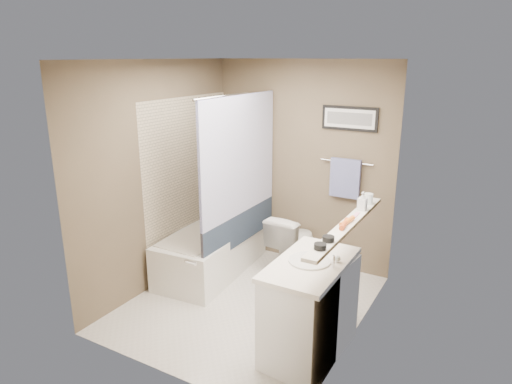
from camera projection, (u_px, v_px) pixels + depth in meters
The scene contains 34 objects.
ground at pixel (249, 303), 4.67m from camera, with size 2.50×2.50×0.00m, color silver.
ceiling at pixel (248, 62), 3.98m from camera, with size 2.20×2.50×0.04m, color silver.
wall_back at pixel (301, 165), 5.35m from camera, with size 2.20×0.04×2.40m, color brown.
wall_front at pixel (162, 233), 3.30m from camera, with size 2.20×0.04×2.40m, color brown.
wall_left at pixel (161, 177), 4.83m from camera, with size 0.04×2.50×2.40m, color brown.
wall_right at pixel (359, 209), 3.81m from camera, with size 0.04×2.50×2.40m, color brown.
tile_surround at pixel (190, 184), 5.31m from camera, with size 0.02×1.55×2.00m, color beige.
curtain_rod at pixel (239, 94), 4.68m from camera, with size 0.02×0.02×1.55m, color silver.
curtain_upper at pixel (240, 156), 4.87m from camera, with size 0.03×1.45×1.28m, color silver.
curtain_lower at pixel (240, 228), 5.11m from camera, with size 0.03×1.45×0.36m, color #243144.
mirror at pixel (358, 164), 3.56m from camera, with size 0.02×1.60×1.00m, color silver.
shelf at pixel (347, 225), 3.74m from camera, with size 0.12×1.60×0.03m, color silver.
towel_bar at pixel (347, 162), 5.05m from camera, with size 0.02×0.02×0.60m, color silver.
towel at pixel (345, 178), 5.08m from camera, with size 0.34×0.05×0.44m, color #969FDA.
art_frame at pixel (350, 118), 4.92m from camera, with size 0.62×0.03×0.26m, color black.
art_mat at pixel (349, 119), 4.91m from camera, with size 0.56×0.00×0.20m, color white.
art_image at pixel (349, 119), 4.91m from camera, with size 0.50×0.00×0.13m, color #595959.
door at pixel (225, 276), 3.09m from camera, with size 0.80×0.02×2.00m, color silver.
door_handle at pixel (191, 263), 3.29m from camera, with size 0.02×0.02×0.10m, color silver.
bathtub at pixel (212, 251), 5.31m from camera, with size 0.70×1.50×0.50m, color white.
tub_rim at pixel (211, 231), 5.24m from camera, with size 0.56×1.36×0.02m, color beige.
toilet at pixel (292, 242), 5.29m from camera, with size 0.39×0.69×0.71m, color silver.
vanity at pixel (310, 310), 3.79m from camera, with size 0.50×0.90×0.80m, color white.
countertop at pixel (311, 264), 3.67m from camera, with size 0.54×0.96×0.04m, color white.
sink_basin at pixel (309, 261), 3.67m from camera, with size 0.34×0.34×0.01m, color silver.
faucet_spout at pixel (333, 261), 3.56m from camera, with size 0.02×0.02×0.10m, color white.
faucet_knob at pixel (338, 259), 3.65m from camera, with size 0.05×0.05×0.05m, color silver.
candle_bowl_near at pixel (320, 246), 3.23m from camera, with size 0.09×0.09×0.04m, color black.
candle_bowl_far at pixel (328, 239), 3.36m from camera, with size 0.09×0.09×0.04m, color black.
hair_brush_front at pixel (344, 224), 3.65m from camera, with size 0.04×0.04×0.22m, color #C0481B.
hair_brush_back at pixel (347, 221), 3.71m from camera, with size 0.04×0.04×0.22m, color orange.
pink_comb at pixel (356, 215), 3.90m from camera, with size 0.03×0.16×0.01m, color #FF9BBE.
glass_jar at pixel (368, 199), 4.20m from camera, with size 0.08×0.08×0.10m, color white.
soap_bottle at pixel (363, 201), 4.03m from camera, with size 0.07×0.08×0.16m, color #999999.
Camera 1 is at (2.11, -3.57, 2.43)m, focal length 32.00 mm.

